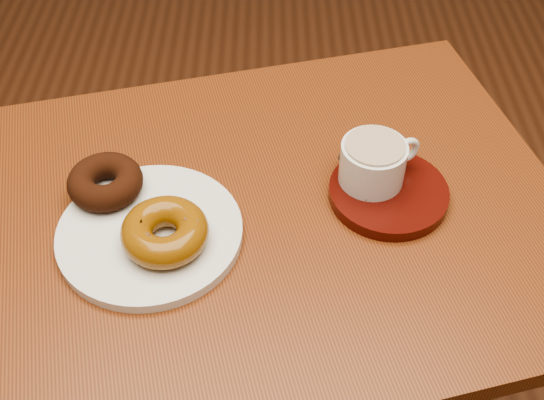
{
  "coord_description": "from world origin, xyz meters",
  "views": [
    {
      "loc": [
        0.02,
        -0.28,
        1.37
      ],
      "look_at": [
        0.02,
        0.31,
        0.76
      ],
      "focal_mm": 45.0,
      "sensor_mm": 36.0,
      "label": 1
    }
  ],
  "objects_px": {
    "saucer": "(388,193)",
    "coffee_cup": "(374,162)",
    "cafe_table": "(258,269)",
    "donut_plate": "(150,233)"
  },
  "relations": [
    {
      "from": "saucer",
      "to": "coffee_cup",
      "type": "distance_m",
      "value": 0.05
    },
    {
      "from": "cafe_table",
      "to": "donut_plate",
      "type": "height_order",
      "value": "donut_plate"
    },
    {
      "from": "saucer",
      "to": "coffee_cup",
      "type": "relative_size",
      "value": 1.44
    },
    {
      "from": "saucer",
      "to": "donut_plate",
      "type": "bearing_deg",
      "value": -167.59
    },
    {
      "from": "cafe_table",
      "to": "donut_plate",
      "type": "distance_m",
      "value": 0.18
    },
    {
      "from": "donut_plate",
      "to": "saucer",
      "type": "height_order",
      "value": "saucer"
    },
    {
      "from": "cafe_table",
      "to": "saucer",
      "type": "relative_size",
      "value": 5.98
    },
    {
      "from": "cafe_table",
      "to": "saucer",
      "type": "height_order",
      "value": "saucer"
    },
    {
      "from": "saucer",
      "to": "coffee_cup",
      "type": "height_order",
      "value": "coffee_cup"
    },
    {
      "from": "donut_plate",
      "to": "saucer",
      "type": "distance_m",
      "value": 0.3
    }
  ]
}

